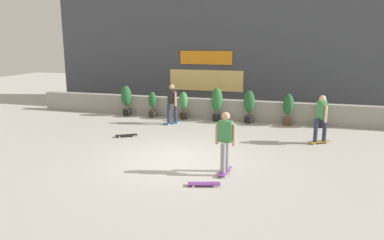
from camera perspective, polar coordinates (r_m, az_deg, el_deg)
name	(u,v)px	position (r m, az deg, el deg)	size (l,w,h in m)	color
ground_plane	(178,159)	(11.19, -2.12, -6.10)	(48.00, 48.00, 0.00)	#B2AFA8
planter_wall	(219,109)	(16.71, 4.24, 1.69)	(18.00, 0.40, 0.90)	gray
building_backdrop	(235,45)	(20.36, 6.71, 11.49)	(20.00, 2.08, 6.50)	#424751
potted_plant_0	(126,98)	(17.64, -10.15, 3.31)	(0.48, 0.48, 1.42)	black
potted_plant_1	(152,104)	(17.14, -6.15, 2.49)	(0.36, 0.36, 1.18)	#2D2823
potted_plant_2	(183,104)	(16.63, -1.34, 2.44)	(0.39, 0.39, 1.24)	#2D2823
potted_plant_3	(217,102)	(16.21, 3.87, 2.83)	(0.50, 0.50, 1.48)	black
potted_plant_4	(249,104)	(15.99, 8.85, 2.39)	(0.47, 0.47, 1.41)	black
potted_plant_5	(288,108)	(15.89, 14.68, 1.87)	(0.44, 0.44, 1.34)	brown
potted_plant_6	(322,110)	(15.93, 19.48, 1.44)	(0.41, 0.41, 1.29)	black
skater_by_wall_left	(321,117)	(13.36, 19.39, 0.43)	(0.78, 0.61, 1.70)	#BF8C26
skater_by_wall_right	(172,102)	(15.62, -3.13, 2.78)	(0.60, 0.78, 1.70)	#266699
skater_foreground	(225,140)	(9.80, 5.19, -3.09)	(0.56, 0.81, 1.70)	#72338C
skateboard_near_camera	(126,135)	(13.89, -10.15, -2.33)	(0.79, 0.59, 0.08)	black
skateboard_aside	(204,184)	(9.22, 1.87, -9.85)	(0.82, 0.41, 0.08)	#72338C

